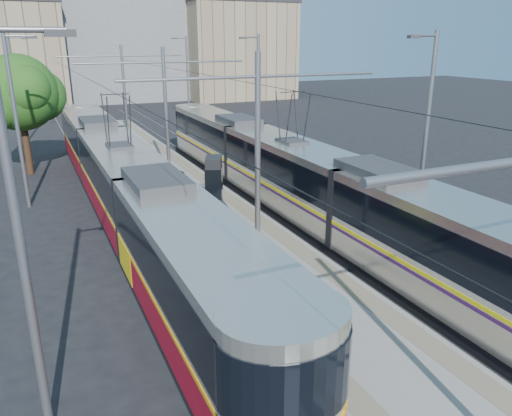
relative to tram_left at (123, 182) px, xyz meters
name	(u,v)px	position (x,y,z in m)	size (l,w,h in m)	color
ground	(403,388)	(3.60, -14.33, -1.70)	(160.00, 160.00, 0.00)	black
platform	(185,191)	(3.60, 2.67, -1.55)	(4.00, 50.00, 0.30)	gray
tactile_strip_left	(158,191)	(2.15, 2.67, -1.40)	(0.70, 50.00, 0.01)	gray
tactile_strip_right	(211,184)	(5.05, 2.67, -1.40)	(0.70, 50.00, 0.01)	gray
rails	(185,193)	(3.60, 2.67, -1.69)	(8.71, 70.00, 0.03)	gray
tram_left	(123,182)	(0.00, 0.00, 0.00)	(2.43, 32.22, 5.50)	black
tram_right	(291,173)	(7.20, -2.22, 0.15)	(2.43, 30.70, 5.50)	black
catenary	(200,113)	(3.60, -0.17, 2.82)	(9.20, 70.00, 7.00)	slate
street_lamps	(161,104)	(3.60, 6.67, 2.48)	(15.18, 38.22, 8.00)	slate
shelter	(214,184)	(3.63, -1.72, -0.07)	(1.11, 1.34, 2.55)	black
tree	(24,94)	(-3.38, 10.62, 2.99)	(4.78, 4.42, 6.95)	#382314
building_centre	(121,35)	(9.60, 49.67, 6.58)	(18.36, 14.28, 16.54)	slate
building_right	(236,50)	(23.60, 43.67, 4.63)	(14.28, 10.20, 12.65)	gray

